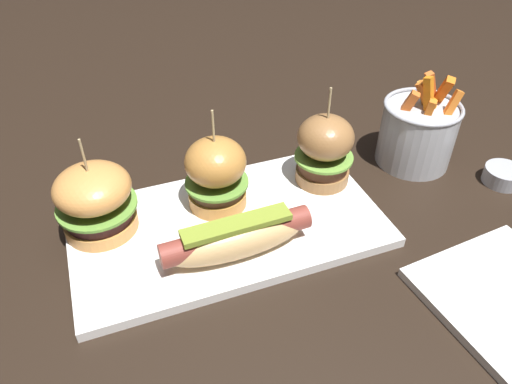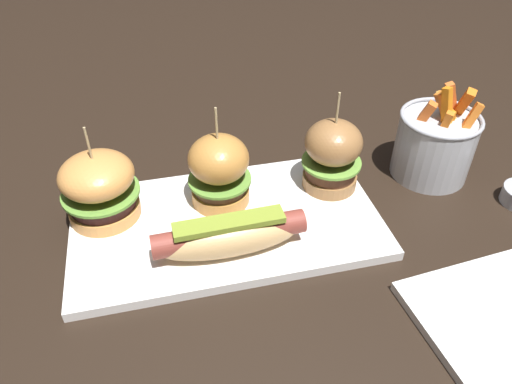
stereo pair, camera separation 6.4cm
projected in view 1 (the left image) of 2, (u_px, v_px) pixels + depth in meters
name	position (u px, v px, depth m)	size (l,w,h in m)	color
ground_plane	(228.00, 229.00, 0.66)	(3.00, 3.00, 0.00)	black
platter_main	(228.00, 226.00, 0.66)	(0.41, 0.23, 0.01)	white
hot_dog	(237.00, 238.00, 0.59)	(0.19, 0.06, 0.05)	tan
slider_left	(95.00, 200.00, 0.61)	(0.10, 0.10, 0.14)	#D78F48
slider_center	(218.00, 173.00, 0.65)	(0.09, 0.09, 0.15)	#C0803A
slider_right	(325.00, 149.00, 0.69)	(0.09, 0.09, 0.15)	#98683B
fries_bucket	(418.00, 132.00, 0.76)	(0.12, 0.12, 0.15)	#B7BABF
sauce_ramekin	(503.00, 175.00, 0.74)	(0.06, 0.06, 0.02)	#A8AAB2
side_plate	(511.00, 299.00, 0.56)	(0.18, 0.18, 0.01)	white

